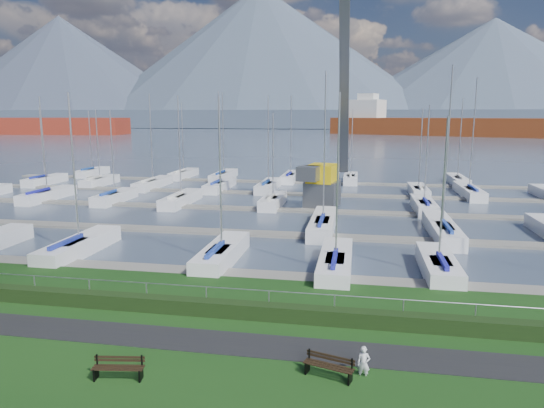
% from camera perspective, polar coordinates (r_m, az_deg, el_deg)
% --- Properties ---
extents(path, '(160.00, 2.00, 0.04)m').
position_cam_1_polar(path, '(20.82, -7.57, -15.71)').
color(path, black).
rests_on(path, grass).
extents(water, '(800.00, 540.00, 0.20)m').
position_cam_1_polar(water, '(280.97, 9.04, 8.44)').
color(water, '#435063').
extents(hedge, '(80.00, 0.70, 0.70)m').
position_cam_1_polar(hedge, '(22.94, -5.59, -12.16)').
color(hedge, black).
rests_on(hedge, grass).
extents(fence, '(80.00, 0.04, 0.04)m').
position_cam_1_polar(fence, '(22.99, -5.35, -9.83)').
color(fence, '#96989E').
rests_on(fence, grass).
extents(foothill, '(900.00, 80.00, 12.00)m').
position_cam_1_polar(foothill, '(350.81, 9.32, 9.86)').
color(foothill, '#434F62').
rests_on(foothill, water).
extents(mountains, '(1190.00, 360.00, 115.00)m').
position_cam_1_polar(mountains, '(427.02, 10.69, 15.38)').
color(mountains, '#40485E').
rests_on(mountains, water).
extents(docks, '(90.00, 41.60, 0.25)m').
position_cam_1_polar(docks, '(48.04, 2.94, -0.78)').
color(docks, slate).
rests_on(docks, water).
extents(bench_left, '(1.84, 0.67, 0.85)m').
position_cam_1_polar(bench_left, '(18.73, -17.61, -17.89)').
color(bench_left, black).
rests_on(bench_left, grass).
extents(bench_right, '(1.85, 0.91, 0.85)m').
position_cam_1_polar(bench_right, '(18.14, 6.71, -18.43)').
color(bench_right, black).
rests_on(bench_right, grass).
extents(person, '(0.48, 0.33, 1.25)m').
position_cam_1_polar(person, '(18.31, 10.74, -17.53)').
color(person, silver).
rests_on(person, grass).
extents(crane, '(4.74, 13.38, 22.35)m').
position_cam_1_polar(crane, '(50.31, 6.63, 6.06)').
color(crane, slate).
rests_on(crane, water).
extents(cargo_ship_west, '(93.94, 24.94, 21.50)m').
position_cam_1_polar(cargo_ship_west, '(264.92, -27.38, 8.15)').
color(cargo_ship_west, maroon).
rests_on(cargo_ship_west, water).
extents(cargo_ship_mid, '(103.91, 55.25, 21.50)m').
position_cam_1_polar(cargo_ship_mid, '(235.04, 18.56, 8.60)').
color(cargo_ship_mid, maroon).
rests_on(cargo_ship_mid, water).
extents(sailboat_fleet, '(76.12, 49.91, 13.79)m').
position_cam_1_polar(sailboat_fleet, '(49.72, 2.73, 6.26)').
color(sailboat_fleet, navy).
rests_on(sailboat_fleet, water).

